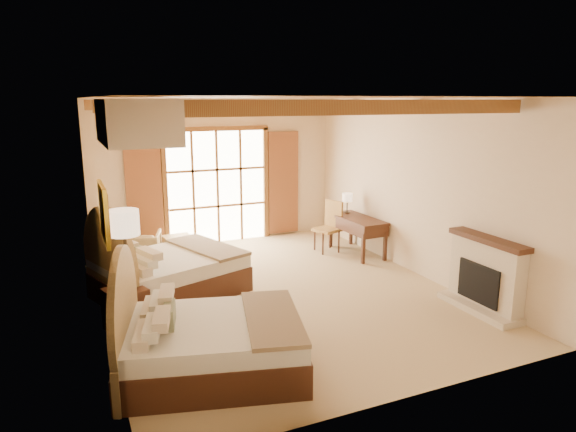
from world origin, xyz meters
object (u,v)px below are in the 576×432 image
nightstand (126,309)px  armchair (142,248)px  bed_near (200,341)px  bed_far (161,270)px  desk (357,234)px

nightstand → armchair: (0.64, 2.91, 0.03)m
bed_near → armchair: 4.51m
bed_near → nightstand: size_ratio=4.09×
bed_far → nightstand: (-0.68, -1.12, -0.13)m
nightstand → desk: 5.24m
bed_near → desk: bed_near is taller
armchair → desk: size_ratio=0.50×
bed_near → nightstand: 1.73m
bed_far → desk: bearing=-9.5°
nightstand → armchair: size_ratio=0.83×
bed_far → desk: bed_far is taller
bed_near → nightstand: bed_near is taller
armchair → desk: bearing=-177.4°
desk → nightstand: bearing=-161.2°
bed_near → nightstand: bearing=126.9°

